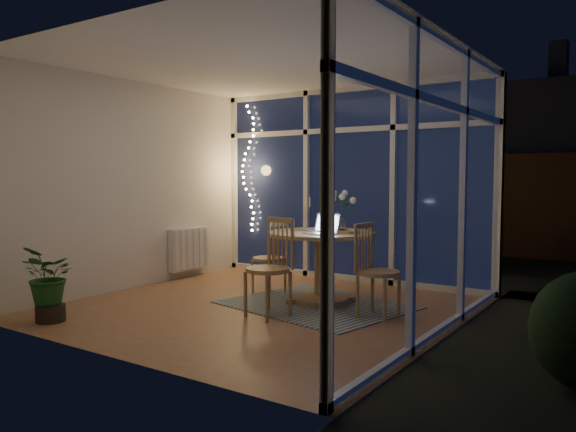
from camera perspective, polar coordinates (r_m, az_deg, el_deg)
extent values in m
plane|color=#8E5F3E|center=(6.11, -2.64, -9.26)|extent=(4.00, 4.00, 0.00)
plane|color=silver|center=(6.07, -2.72, 15.38)|extent=(4.00, 4.00, 0.00)
cube|color=silver|center=(7.65, 6.31, 3.22)|extent=(4.00, 0.04, 2.60)
cube|color=silver|center=(4.51, -18.04, 2.51)|extent=(4.00, 0.04, 2.60)
cube|color=silver|center=(7.32, -15.35, 3.06)|extent=(0.04, 4.00, 2.60)
cube|color=silver|center=(5.02, 15.98, 2.69)|extent=(0.04, 4.00, 2.60)
cube|color=silver|center=(7.62, 6.17, 3.21)|extent=(4.00, 0.10, 2.60)
cube|color=silver|center=(5.03, 15.55, 2.70)|extent=(0.10, 4.00, 2.60)
cube|color=white|center=(7.96, -10.03, -3.29)|extent=(0.10, 0.70, 0.58)
cube|color=black|center=(10.34, 16.50, -4.29)|extent=(12.00, 6.00, 0.10)
cube|color=#3E2B16|center=(10.88, 14.89, 1.22)|extent=(11.00, 0.08, 1.80)
cube|color=#353840|center=(13.69, 20.33, 7.10)|extent=(7.00, 3.00, 2.20)
sphere|color=black|center=(9.31, 5.91, -1.89)|extent=(0.90, 0.90, 0.90)
cube|color=#B8B495|center=(6.22, 2.90, -8.99)|extent=(2.11, 1.81, 0.01)
cylinder|color=olive|center=(6.22, 3.39, -5.28)|extent=(1.38, 1.38, 0.80)
cube|color=olive|center=(6.76, -1.96, -4.17)|extent=(0.48, 0.48, 0.88)
cube|color=olive|center=(5.66, 9.18, -5.45)|extent=(0.47, 0.47, 0.95)
cube|color=olive|center=(5.62, -2.07, -5.21)|extent=(0.54, 0.54, 1.00)
imported|color=white|center=(6.42, 5.11, -0.46)|extent=(0.24, 0.24, 0.21)
imported|color=silver|center=(6.06, 6.69, -1.56)|extent=(0.18, 0.18, 0.04)
cube|color=silver|center=(6.31, 3.13, -1.44)|extent=(0.52, 0.49, 0.01)
cube|color=black|center=(5.98, 3.16, -1.75)|extent=(0.11, 0.06, 0.01)
imported|color=#1B4C1B|center=(5.92, -23.06, -6.25)|extent=(0.66, 0.61, 0.76)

